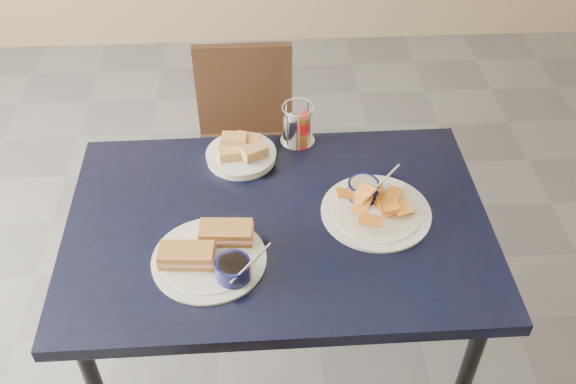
{
  "coord_description": "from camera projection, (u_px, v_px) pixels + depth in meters",
  "views": [
    {
      "loc": [
        -0.19,
        -1.12,
        2.01
      ],
      "look_at": [
        -0.12,
        0.18,
        0.82
      ],
      "focal_mm": 40.0,
      "sensor_mm": 36.0,
      "label": 1
    }
  ],
  "objects": [
    {
      "name": "plantain_plate",
      "position": [
        373.0,
        204.0,
        1.81
      ],
      "size": [
        0.31,
        0.31,
        0.12
      ],
      "color": "white",
      "rests_on": "dining_table"
    },
    {
      "name": "sandwich_plate",
      "position": [
        212.0,
        254.0,
        1.66
      ],
      "size": [
        0.31,
        0.3,
        0.12
      ],
      "color": "white",
      "rests_on": "dining_table"
    },
    {
      "name": "condiment_caddy",
      "position": [
        296.0,
        127.0,
        2.01
      ],
      "size": [
        0.11,
        0.11,
        0.14
      ],
      "color": "silver",
      "rests_on": "dining_table"
    },
    {
      "name": "chair_far",
      "position": [
        246.0,
        133.0,
        2.56
      ],
      "size": [
        0.38,
        0.36,
        0.8
      ],
      "color": "black",
      "rests_on": "ground"
    },
    {
      "name": "bread_basket",
      "position": [
        241.0,
        153.0,
        1.97
      ],
      "size": [
        0.21,
        0.21,
        0.07
      ],
      "color": "white",
      "rests_on": "dining_table"
    },
    {
      "name": "dining_table",
      "position": [
        278.0,
        238.0,
        1.83
      ],
      "size": [
        1.18,
        0.79,
        0.75
      ],
      "color": "black",
      "rests_on": "ground"
    }
  ]
}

